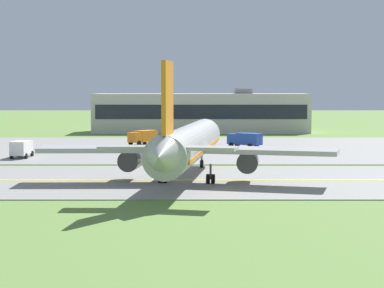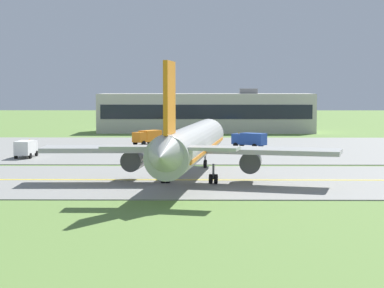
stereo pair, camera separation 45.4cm
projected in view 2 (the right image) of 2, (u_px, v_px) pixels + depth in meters
The scene contains 9 objects.
ground_plane at pixel (190, 181), 79.47m from camera, with size 500.00×500.00×0.00m, color olive.
taxiway_strip at pixel (190, 180), 79.47m from camera, with size 240.00×28.00×0.10m, color gray.
apron_pad at pixel (252, 148), 121.24m from camera, with size 140.00×52.00×0.10m, color gray.
taxiway_centreline at pixel (190, 180), 79.46m from camera, with size 220.00×0.60×0.01m, color yellow.
airplane_lead at pixel (191, 145), 78.10m from camera, with size 32.28×39.64×12.70m.
service_truck_baggage at pixel (147, 136), 129.48m from camera, with size 5.27×6.02×2.60m.
service_truck_fuel at pixel (26, 148), 105.12m from camera, with size 2.44×6.04×2.60m.
service_truck_catering at pixel (249, 139), 122.62m from camera, with size 6.06×5.18×2.60m.
terminal_building at pixel (206, 113), 167.13m from camera, with size 49.68×13.51×10.18m.
Camera 2 is at (0.98, -78.90, 10.32)m, focal length 66.87 mm.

